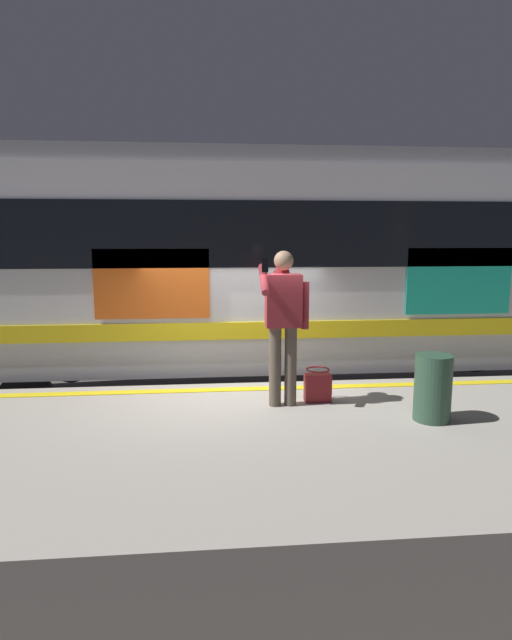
{
  "coord_description": "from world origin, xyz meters",
  "views": [
    {
      "loc": [
        0.37,
        6.77,
        2.94
      ],
      "look_at": [
        -0.25,
        0.3,
        1.87
      ],
      "focal_mm": 29.44,
      "sensor_mm": 36.0,
      "label": 1
    }
  ],
  "objects": [
    {
      "name": "ground_plane",
      "position": [
        0.0,
        0.0,
        0.0
      ],
      "size": [
        23.77,
        23.77,
        0.0
      ],
      "primitive_type": "plane",
      "color": "#4C4742"
    },
    {
      "name": "platform",
      "position": [
        0.0,
        1.86,
        0.48
      ],
      "size": [
        12.65,
        3.73,
        0.97
      ],
      "primitive_type": "cube",
      "color": "#9E998E",
      "rests_on": "ground"
    },
    {
      "name": "safety_line",
      "position": [
        0.0,
        0.3,
        0.97
      ],
      "size": [
        12.4,
        0.16,
        0.01
      ],
      "primitive_type": "cube",
      "color": "yellow",
      "rests_on": "platform"
    },
    {
      "name": "track_rail_near",
      "position": [
        0.0,
        -1.21,
        0.08
      ],
      "size": [
        16.45,
        0.08,
        0.16
      ],
      "primitive_type": "cube",
      "color": "slate",
      "rests_on": "ground"
    },
    {
      "name": "track_rail_far",
      "position": [
        0.0,
        -2.64,
        0.08
      ],
      "size": [
        16.45,
        0.08,
        0.16
      ],
      "primitive_type": "cube",
      "color": "slate",
      "rests_on": "ground"
    },
    {
      "name": "train_carriage",
      "position": [
        -1.06,
        -1.92,
        2.52
      ],
      "size": [
        12.32,
        3.11,
        3.97
      ],
      "color": "silver",
      "rests_on": "ground"
    },
    {
      "name": "passenger",
      "position": [
        -0.5,
        0.95,
        2.03
      ],
      "size": [
        0.57,
        0.55,
        1.79
      ],
      "color": "brown",
      "rests_on": "platform"
    },
    {
      "name": "handbag",
      "position": [
        -0.93,
        0.86,
        1.15
      ],
      "size": [
        0.31,
        0.28,
        0.4
      ],
      "color": "maroon",
      "rests_on": "platform"
    },
    {
      "name": "trash_bin",
      "position": [
        -2.01,
        1.61,
        1.33
      ],
      "size": [
        0.39,
        0.39,
        0.71
      ],
      "primitive_type": "cylinder",
      "color": "#2D4C38",
      "rests_on": "platform"
    }
  ]
}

